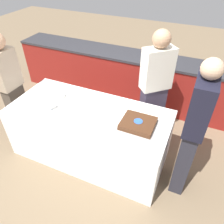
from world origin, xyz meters
TOP-DOWN VIEW (x-y plane):
  - ground_plane at (0.00, 0.00)m, footprint 14.00×14.00m
  - back_counter at (0.00, 1.55)m, footprint 4.40×0.58m
  - dining_table at (0.00, 0.00)m, footprint 2.08×0.96m
  - cake at (0.66, 0.00)m, footprint 0.43×0.38m
  - plate_stack at (-0.54, 0.11)m, footprint 0.21×0.21m
  - wine_glass at (-0.46, -0.17)m, footprint 0.07×0.07m
  - side_plate_near_cake at (0.73, 0.34)m, footprint 0.22×0.22m
  - person_cutting_cake at (0.66, 0.70)m, footprint 0.43×0.42m
  - person_seated_left at (-1.26, 0.00)m, footprint 0.23×0.34m
  - person_seated_right at (1.26, 0.00)m, footprint 0.20×0.41m

SIDE VIEW (x-z plane):
  - ground_plane at x=0.00m, z-range 0.00..0.00m
  - dining_table at x=0.00m, z-range 0.00..0.76m
  - back_counter at x=0.00m, z-range 0.00..0.92m
  - side_plate_near_cake at x=0.73m, z-range 0.76..0.77m
  - plate_stack at x=-0.54m, z-range 0.76..0.80m
  - cake at x=0.66m, z-range 0.76..0.83m
  - person_seated_left at x=-1.26m, z-range 0.05..1.65m
  - wine_glass at x=-0.46m, z-range 0.79..0.97m
  - person_cutting_cake at x=0.66m, z-range 0.04..1.72m
  - person_seated_right at x=1.26m, z-range 0.03..1.75m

